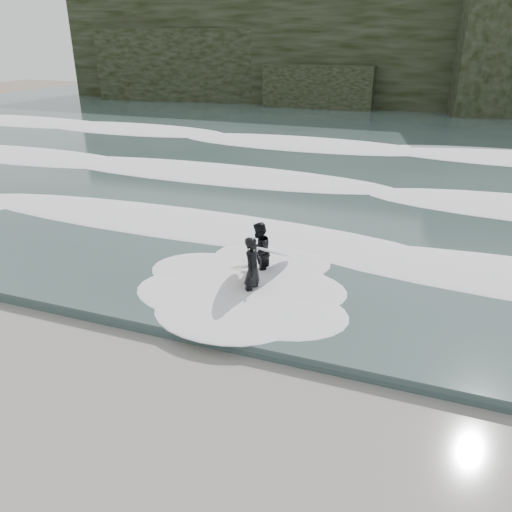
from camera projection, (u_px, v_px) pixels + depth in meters
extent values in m
plane|color=#79624D|center=(183.00, 458.00, 8.25)|extent=(120.00, 120.00, 0.00)
cube|color=#334643|center=(390.00, 138.00, 33.03)|extent=(90.00, 52.00, 0.30)
cube|color=black|center=(418.00, 52.00, 45.63)|extent=(70.00, 9.00, 10.00)
ellipsoid|color=white|center=(317.00, 242.00, 15.80)|extent=(60.00, 3.20, 0.20)
ellipsoid|color=white|center=(356.00, 185.00, 21.79)|extent=(60.00, 4.00, 0.24)
ellipsoid|color=white|center=(383.00, 145.00, 29.49)|extent=(60.00, 4.80, 0.30)
imported|color=black|center=(253.00, 270.00, 12.81)|extent=(0.50, 0.69, 1.77)
ellipsoid|color=silver|center=(239.00, 265.00, 12.97)|extent=(1.15, 1.92, 0.75)
imported|color=black|center=(259.00, 252.00, 13.95)|extent=(0.68, 0.85, 1.71)
ellipsoid|color=white|center=(273.00, 252.00, 13.79)|extent=(0.95, 1.90, 0.99)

